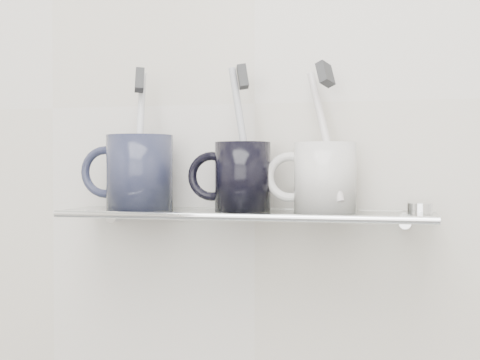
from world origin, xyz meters
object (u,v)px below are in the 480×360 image
(shelf_glass, at_px, (245,214))
(mug_center, at_px, (243,176))
(mug_left, at_px, (140,172))
(mug_right, at_px, (325,177))

(shelf_glass, xyz_separation_m, mug_center, (-0.00, 0.00, 0.05))
(mug_center, bearing_deg, mug_left, 171.62)
(mug_left, xyz_separation_m, mug_center, (0.15, 0.00, -0.01))
(shelf_glass, relative_size, mug_center, 5.38)
(shelf_glass, xyz_separation_m, mug_left, (-0.15, 0.00, 0.06))
(mug_left, height_order, mug_right, mug_left)
(mug_left, bearing_deg, mug_center, -13.31)
(shelf_glass, height_order, mug_right, mug_right)
(shelf_glass, distance_m, mug_center, 0.05)
(shelf_glass, xyz_separation_m, mug_right, (0.11, 0.00, 0.05))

